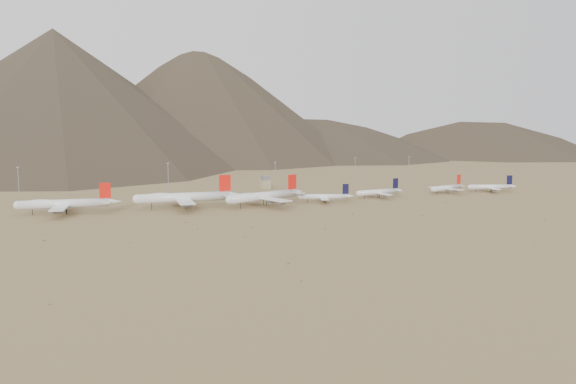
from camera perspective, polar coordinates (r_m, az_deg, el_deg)
name	(u,v)px	position (r m, az deg, el deg)	size (l,w,h in m)	color
ground	(286,209)	(389.07, -0.22, -1.78)	(3000.00, 3000.00, 0.00)	#A38354
mountain_ridge	(123,80)	(1266.66, -16.44, 10.84)	(4400.00, 1000.00, 300.00)	#46392A
widebody_west	(65,204)	(396.56, -21.73, -1.10)	(67.10, 52.34, 20.06)	white
widebody_centre	(184,197)	(400.06, -10.47, -0.52)	(76.41, 59.01, 22.70)	white
widebody_east	(264,196)	(404.11, -2.44, -0.41)	(68.87, 54.76, 21.20)	white
narrowbody_a	(325,197)	(422.81, 3.83, -0.46)	(40.56, 30.34, 14.02)	white
narrowbody_b	(379,192)	(453.67, 9.25, 0.01)	(45.51, 32.81, 15.02)	white
narrowbody_c	(447,188)	(497.09, 15.89, 0.44)	(43.94, 32.54, 14.88)	white
narrowbody_d	(492,187)	(516.24, 19.98, 0.50)	(42.37, 31.58, 14.53)	white
control_tower	(265,183)	(510.00, -2.31, 0.92)	(8.00, 8.00, 12.00)	#988A67
mast_far_west	(18,181)	(485.31, -25.71, 0.97)	(2.00, 0.60, 25.70)	gray
mast_west	(168,176)	(491.62, -12.08, 1.58)	(2.00, 0.60, 25.70)	gray
mast_centre	(275,175)	(493.21, -1.31, 1.75)	(2.00, 0.60, 25.70)	gray
mast_east	(355,169)	(564.11, 6.83, 2.37)	(2.00, 0.60, 25.70)	gray
mast_far_east	(409,168)	(586.51, 12.18, 2.43)	(2.00, 0.60, 25.70)	gray
desert_scrub	(270,229)	(316.45, -1.84, -3.76)	(397.41, 163.73, 0.84)	olive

